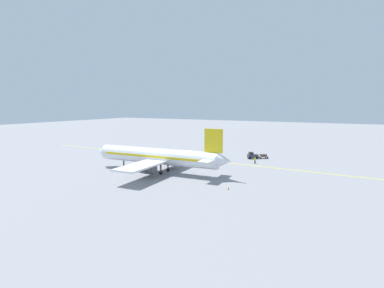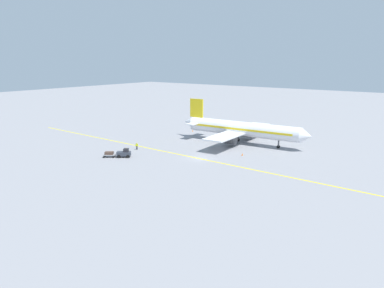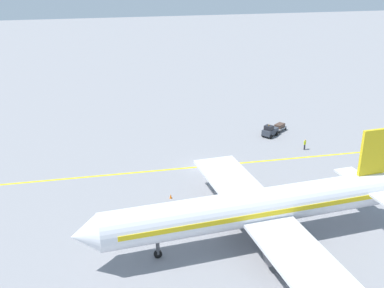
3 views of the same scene
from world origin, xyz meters
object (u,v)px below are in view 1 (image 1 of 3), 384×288
ground_crew_worker (255,160)px  traffic_cone_near_nose (162,161)px  baggage_tug_dark (252,156)px  baggage_cart_trailing (263,156)px  traffic_cone_mid_apron (228,188)px  airplane_at_gate (158,157)px

ground_crew_worker → traffic_cone_near_nose: 25.03m
baggage_tug_dark → baggage_cart_trailing: (1.98, -2.64, -0.14)m
baggage_cart_trailing → traffic_cone_near_nose: size_ratio=5.31×
traffic_cone_mid_apron → baggage_cart_trailing: bearing=5.1°
airplane_at_gate → traffic_cone_near_nose: airplane_at_gate is taller
airplane_at_gate → traffic_cone_near_nose: size_ratio=64.58×
airplane_at_gate → traffic_cone_mid_apron: bearing=-105.8°
traffic_cone_near_nose → traffic_cone_mid_apron: 30.55m
traffic_cone_mid_apron → ground_crew_worker: bearing=6.4°
baggage_cart_trailing → traffic_cone_mid_apron: bearing=-174.9°
airplane_at_gate → ground_crew_worker: airplane_at_gate is taller
baggage_tug_dark → ground_crew_worker: size_ratio=1.96×
baggage_cart_trailing → traffic_cone_near_nose: baggage_cart_trailing is taller
baggage_tug_dark → ground_crew_worker: bearing=-157.4°
airplane_at_gate → traffic_cone_near_nose: (10.77, 6.42, -3.43)m
traffic_cone_near_nose → ground_crew_worker: bearing=-66.3°
baggage_tug_dark → ground_crew_worker: baggage_tug_dark is taller
airplane_at_gate → baggage_cart_trailing: bearing=-29.0°
baggage_tug_dark → traffic_cone_mid_apron: bearing=-170.1°
airplane_at_gate → traffic_cone_mid_apron: size_ratio=64.58×
baggage_cart_trailing → traffic_cone_mid_apron: 35.16m
baggage_tug_dark → ground_crew_worker: (-6.70, -2.79, 0.01)m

